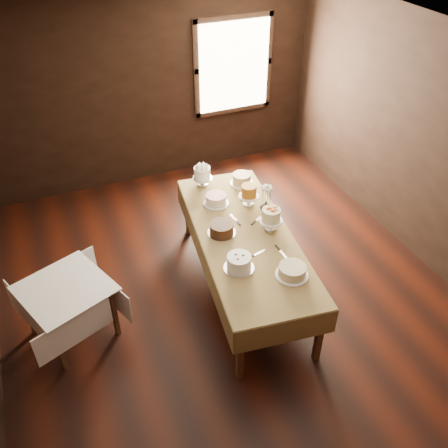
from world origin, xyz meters
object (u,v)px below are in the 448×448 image
cake_speckled (242,179)px  cake_flowers (271,220)px  flower_vase (266,206)px  cake_server_b (284,255)px  display_table (245,239)px  side_table (66,293)px  cake_server_c (233,218)px  cake_chocolate (222,229)px  cake_server_d (259,218)px  cake_server_a (260,253)px  cake_caramel (249,196)px  cake_meringue (202,177)px  cake_lattice (216,200)px  cake_cream (292,271)px  cake_swirl (239,263)px

cake_speckled → cake_flowers: (-0.09, -0.97, 0.05)m
flower_vase → cake_server_b: bearing=-102.7°
display_table → side_table: 1.95m
cake_server_c → flower_vase: (0.40, -0.02, 0.07)m
cake_server_b → flower_vase: size_ratio=1.72×
flower_vase → side_table: bearing=-173.6°
cake_chocolate → cake_server_d: (0.50, 0.09, -0.06)m
display_table → cake_server_a: size_ratio=11.09×
display_table → flower_vase: 0.52m
cake_server_c → display_table: bearing=172.6°
display_table → cake_server_d: bearing=37.1°
cake_server_a → cake_caramel: bearing=58.0°
cake_flowers → cake_meringue: bearing=108.5°
cake_meringue → cake_server_d: cake_meringue is taller
cake_lattice → cake_server_a: 1.01m
cake_speckled → cake_chocolate: cake_speckled is taller
flower_vase → cake_lattice: bearing=142.5°
cake_chocolate → cake_server_b: cake_chocolate is taller
side_table → cake_server_c: cake_server_c is taller
cake_cream → side_table: bearing=159.0°
display_table → cake_chocolate: (-0.22, 0.12, 0.12)m
cake_speckled → cake_server_b: (-0.16, -1.42, -0.06)m
cake_speckled → cake_chocolate: 1.04m
cake_chocolate → cake_server_d: size_ratio=1.53×
cake_caramel → cake_server_d: cake_caramel is taller
cake_caramel → cake_speckled: bearing=75.9°
cake_chocolate → cake_server_b: bearing=-52.1°
cake_caramel → cake_server_b: cake_caramel is taller
cake_server_c → cake_server_a: bearing=174.4°
cake_server_c → cake_swirl: bearing=154.0°
cake_server_b → cake_caramel: bearing=174.6°
cake_caramel → cake_flowers: (0.03, -0.52, -0.00)m
cake_chocolate → side_table: bearing=-177.4°
cake_meringue → cake_caramel: size_ratio=1.05×
display_table → cake_swirl: bearing=-120.6°
cake_server_a → cake_server_b: same height
cake_caramel → cake_server_b: (-0.05, -0.97, -0.11)m
cake_cream → cake_server_c: size_ratio=1.57×
display_table → cake_speckled: bearing=67.7°
cake_speckled → side_table: bearing=-158.6°
cake_lattice → cake_chocolate: cake_chocolate is taller
display_table → cake_caramel: bearing=61.1°
cake_flowers → cake_swirl: 0.75m
cake_server_a → flower_vase: flower_vase is taller
side_table → cake_server_a: (1.96, -0.38, 0.19)m
cake_cream → cake_server_b: size_ratio=1.57×
cake_server_b → flower_vase: flower_vase is taller
cake_chocolate → cake_server_c: (0.23, 0.21, -0.06)m
display_table → cake_chocolate: bearing=152.2°
cake_chocolate → flower_vase: (0.63, 0.18, 0.01)m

